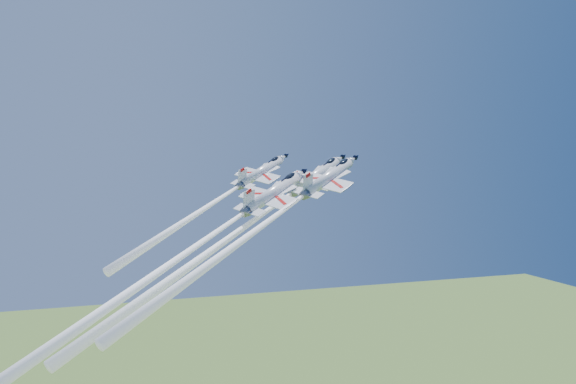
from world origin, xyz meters
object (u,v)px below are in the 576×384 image
object	(u,v)px
jet_right	(259,228)
jet_slot	(179,258)
jet_left	(214,203)
jet_lead	(234,234)

from	to	relation	value
jet_right	jet_slot	distance (m)	13.90
jet_left	jet_right	size ratio (longest dim) A/B	0.75
jet_left	jet_right	bearing A→B (deg)	-16.05
jet_lead	jet_right	bearing A→B (deg)	-15.22
jet_lead	jet_right	xyz separation A→B (m)	(2.25, -7.58, 1.85)
jet_right	jet_slot	world-z (taller)	jet_right
jet_lead	jet_left	bearing A→B (deg)	163.10
jet_slot	jet_lead	bearing A→B (deg)	97.62
jet_left	jet_slot	size ratio (longest dim) A/B	0.65
jet_lead	jet_slot	bearing A→B (deg)	-82.38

